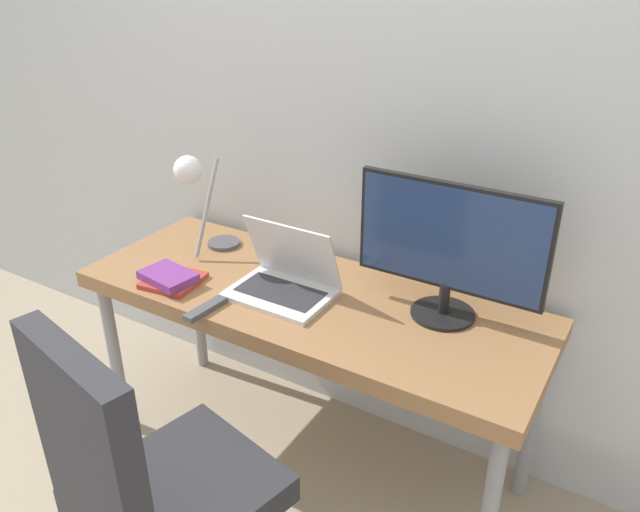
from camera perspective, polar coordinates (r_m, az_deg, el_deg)
name	(u,v)px	position (r m, az deg, el deg)	size (l,w,h in m)	color
ground_plane	(265,508)	(2.46, -5.09, -21.95)	(12.00, 12.00, 0.00)	tan
wall_back	(362,115)	(2.28, 3.90, 12.78)	(8.00, 0.05, 2.60)	silver
desk	(308,311)	(2.22, -1.10, -5.01)	(1.66, 0.62, 0.75)	#996B42
laptop	(285,280)	(2.17, -3.26, -2.18)	(0.35, 0.26, 0.26)	silver
monitor	(450,245)	(1.99, 11.79, 0.98)	(0.62, 0.21, 0.46)	black
desk_lamp	(196,187)	(2.36, -11.25, 6.24)	(0.13, 0.28, 0.42)	#4C4C51
office_chair	(146,484)	(1.83, -15.66, -19.40)	(0.58, 0.60, 1.05)	black
book_stack	(171,278)	(2.30, -13.51, -1.98)	(0.22, 0.21, 0.05)	#B2382D
tv_remote	(205,309)	(2.11, -10.43, -4.77)	(0.05, 0.17, 0.02)	#4C4C51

